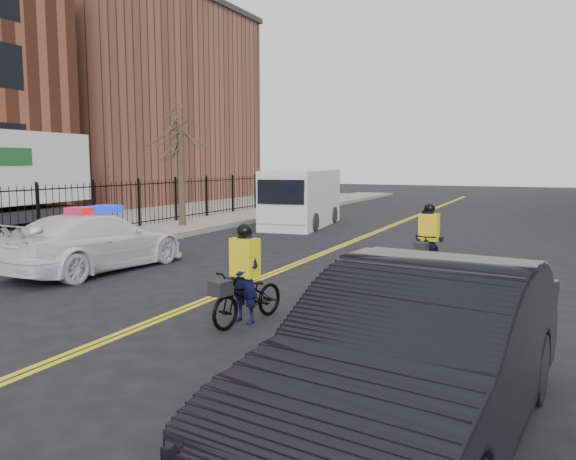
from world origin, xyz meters
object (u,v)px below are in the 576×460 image
(cyclist_near, at_px, (245,288))
(police_cruiser, at_px, (96,242))
(cyclist_far, at_px, (428,246))
(cargo_van, at_px, (301,199))
(dark_sedan, at_px, (420,356))

(cyclist_near, bearing_deg, police_cruiser, 167.82)
(cyclist_far, bearing_deg, cargo_van, 135.20)
(police_cruiser, distance_m, cyclist_far, 8.33)
(dark_sedan, bearing_deg, cyclist_near, 146.94)
(dark_sedan, height_order, cyclist_far, dark_sedan)
(cyclist_near, height_order, cyclist_far, cyclist_far)
(police_cruiser, bearing_deg, cargo_van, -90.00)
(dark_sedan, bearing_deg, police_cruiser, 156.09)
(cyclist_near, relative_size, cyclist_far, 1.04)
(dark_sedan, distance_m, cyclist_far, 8.76)
(cargo_van, xyz_separation_m, cyclist_far, (6.99, -8.15, -0.48))
(police_cruiser, bearing_deg, dark_sedan, 153.17)
(cargo_van, xyz_separation_m, cyclist_near, (4.98, -13.80, -0.58))
(cyclist_far, bearing_deg, cyclist_near, -104.93)
(police_cruiser, distance_m, dark_sedan, 10.76)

